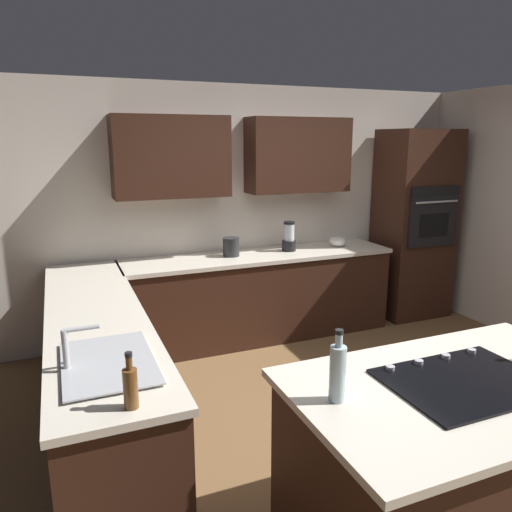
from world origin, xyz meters
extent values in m
plane|color=brown|center=(0.00, 0.00, 0.00)|extent=(14.00, 14.00, 0.00)
cube|color=silver|center=(0.00, -2.10, 1.30)|extent=(6.00, 0.10, 2.60)
cube|color=#381E14|center=(-0.40, -1.88, 1.89)|extent=(1.10, 0.34, 0.77)
cube|color=#381E14|center=(0.95, -1.88, 1.89)|extent=(1.10, 0.34, 0.77)
cube|color=#381E14|center=(0.10, -1.72, 0.43)|extent=(2.80, 0.60, 0.86)
cube|color=silver|center=(0.10, -1.72, 0.88)|extent=(2.84, 0.64, 0.04)
cube|color=#381E14|center=(1.82, -0.55, 0.43)|extent=(0.60, 2.90, 0.86)
cube|color=silver|center=(1.82, -0.55, 0.88)|extent=(0.64, 2.94, 0.04)
cube|color=#381E14|center=(0.24, 1.19, 0.43)|extent=(1.63, 0.95, 0.86)
cube|color=silver|center=(0.24, 1.19, 0.88)|extent=(1.71, 1.03, 0.04)
cube|color=#381E14|center=(-1.85, -1.72, 1.08)|extent=(0.80, 0.60, 2.16)
cube|color=black|center=(-1.85, -1.41, 1.17)|extent=(0.66, 0.03, 0.56)
cube|color=black|center=(-1.85, -1.39, 1.13)|extent=(0.40, 0.01, 0.26)
cube|color=black|center=(-1.85, -1.41, 1.50)|extent=(0.66, 0.02, 0.11)
cylinder|color=silver|center=(-1.85, -1.37, 1.39)|extent=(0.56, 0.02, 0.02)
cube|color=#515456|center=(1.82, 0.16, 0.91)|extent=(0.40, 0.30, 0.02)
cube|color=#515456|center=(1.82, 0.50, 0.91)|extent=(0.40, 0.30, 0.02)
cube|color=#B7BABF|center=(1.82, 0.33, 0.92)|extent=(0.46, 0.70, 0.01)
cylinder|color=#B7BABF|center=(2.02, 0.33, 1.01)|extent=(0.03, 0.03, 0.22)
cylinder|color=#B7BABF|center=(1.94, 0.33, 1.12)|extent=(0.18, 0.02, 0.02)
cube|color=black|center=(0.24, 1.19, 0.91)|extent=(0.76, 0.56, 0.01)
cylinder|color=#B2B2B7|center=(-0.03, 0.96, 0.92)|extent=(0.04, 0.04, 0.02)
cylinder|color=#B2B2B7|center=(0.15, 0.96, 0.92)|extent=(0.04, 0.04, 0.02)
cylinder|color=#B2B2B7|center=(0.33, 0.96, 0.92)|extent=(0.04, 0.04, 0.02)
cylinder|color=#B2B2B7|center=(0.51, 0.96, 0.92)|extent=(0.04, 0.04, 0.02)
cylinder|color=black|center=(-0.25, -1.76, 0.96)|extent=(0.15, 0.15, 0.11)
cylinder|color=silver|center=(-0.25, -1.76, 1.10)|extent=(0.11, 0.11, 0.18)
cylinder|color=black|center=(-0.25, -1.76, 1.20)|extent=(0.12, 0.12, 0.03)
ellipsoid|color=white|center=(-0.85, -1.76, 0.95)|extent=(0.20, 0.20, 0.11)
cylinder|color=#262628|center=(0.40, -1.76, 0.99)|extent=(0.17, 0.17, 0.19)
cylinder|color=brown|center=(1.77, 0.80, 0.99)|extent=(0.06, 0.06, 0.18)
cylinder|color=brown|center=(1.77, 0.80, 1.11)|extent=(0.03, 0.03, 0.06)
cylinder|color=black|center=(1.77, 0.80, 1.15)|extent=(0.03, 0.03, 0.02)
cylinder|color=silver|center=(0.91, 1.09, 1.03)|extent=(0.07, 0.07, 0.26)
cylinder|color=silver|center=(0.91, 1.09, 1.19)|extent=(0.03, 0.03, 0.06)
cylinder|color=black|center=(0.91, 1.09, 1.23)|extent=(0.04, 0.04, 0.02)
camera|label=1|loc=(2.00, 2.80, 2.04)|focal=34.30mm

